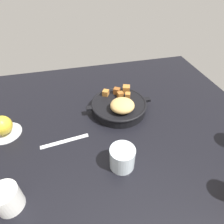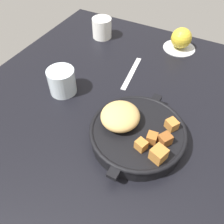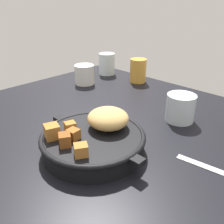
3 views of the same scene
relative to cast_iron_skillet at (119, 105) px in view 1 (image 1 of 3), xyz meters
The scene contains 7 objects.
ground_plane 6.39cm from the cast_iron_skillet, 78.29° to the left, with size 113.72×100.50×2.40cm, color black.
cast_iron_skillet is the anchor object (origin of this frame).
saucer_plate 47.08cm from the cast_iron_skillet, ahead, with size 12.04×12.04×0.60cm, color #B7BABF.
red_apple 47.01cm from the cast_iron_skillet, ahead, with size 7.55×7.55×7.55cm, color gold.
butter_knife 27.73cm from the cast_iron_skillet, 26.74° to the left, with size 18.05×1.60×0.36cm, color silver.
white_creamer_pitcher 52.20cm from the cast_iron_skillet, 39.02° to the left, with size 7.54×7.54×7.68cm, color white.
water_glass_short 28.21cm from the cast_iron_skillet, 76.59° to the left, with size 8.26×8.26×7.91cm, color silver.
Camera 1 is at (17.79, 58.86, 55.65)cm, focal length 30.98 mm.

